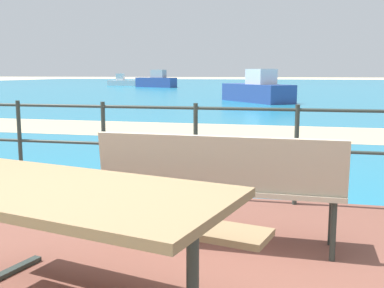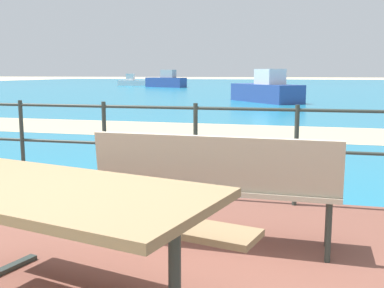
{
  "view_description": "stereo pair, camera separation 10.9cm",
  "coord_description": "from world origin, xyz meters",
  "views": [
    {
      "loc": [
        0.96,
        -1.99,
        1.33
      ],
      "look_at": [
        -0.04,
        2.5,
        0.61
      ],
      "focal_mm": 43.25,
      "sensor_mm": 36.0,
      "label": 1
    },
    {
      "loc": [
        1.07,
        -1.97,
        1.33
      ],
      "look_at": [
        -0.04,
        2.5,
        0.61
      ],
      "focal_mm": 43.25,
      "sensor_mm": 36.0,
      "label": 2
    }
  ],
  "objects": [
    {
      "name": "boat_far",
      "position": [
        -15.73,
        41.41,
        0.37
      ],
      "size": [
        3.36,
        1.11,
        1.18
      ],
      "rotation": [
        0.0,
        0.0,
        0.06
      ],
      "color": "silver",
      "rests_on": "sea_water"
    },
    {
      "name": "railing_fence",
      "position": [
        0.0,
        2.47,
        0.66
      ],
      "size": [
        5.94,
        0.04,
        0.97
      ],
      "color": "#2D3833",
      "rests_on": "patio_paving"
    },
    {
      "name": "boat_mid",
      "position": [
        -0.78,
        19.01,
        0.51
      ],
      "size": [
        3.58,
        4.08,
        1.45
      ],
      "rotation": [
        0.0,
        0.0,
        2.25
      ],
      "color": "#2D478C",
      "rests_on": "sea_water"
    },
    {
      "name": "picnic_table",
      "position": [
        -0.15,
        -0.17,
        0.66
      ],
      "size": [
        2.06,
        1.81,
        0.77
      ],
      "rotation": [
        0.0,
        0.0,
        -0.24
      ],
      "color": "#8C704C",
      "rests_on": "patio_paving"
    },
    {
      "name": "boat_near",
      "position": [
        -11.23,
        37.45,
        0.53
      ],
      "size": [
        4.51,
        2.69,
        1.53
      ],
      "rotation": [
        0.0,
        0.0,
        2.71
      ],
      "color": "#2D478C",
      "rests_on": "sea_water"
    },
    {
      "name": "park_bench",
      "position": [
        0.44,
        1.23,
        0.57
      ],
      "size": [
        1.77,
        0.47,
        0.84
      ],
      "rotation": [
        0.0,
        0.0,
        3.11
      ],
      "color": "#BCAD93",
      "rests_on": "patio_paving"
    },
    {
      "name": "beach_strip",
      "position": [
        0.0,
        8.3,
        0.01
      ],
      "size": [
        54.03,
        3.51,
        0.01
      ],
      "primitive_type": "cube",
      "rotation": [
        0.0,
        0.0,
        -0.01
      ],
      "color": "tan",
      "rests_on": "ground"
    },
    {
      "name": "sea_water",
      "position": [
        0.0,
        40.0,
        0.01
      ],
      "size": [
        90.0,
        90.0,
        0.01
      ],
      "primitive_type": "cube",
      "color": "teal",
      "rests_on": "ground"
    }
  ]
}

